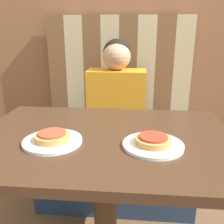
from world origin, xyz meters
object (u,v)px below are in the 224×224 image
person (117,92)px  plate_left (53,141)px  plate_right (153,145)px  pizza_left (52,136)px  pizza_right (153,140)px

person → plate_left: 0.77m
person → plate_right: 0.77m
person → pizza_left: person is taller
plate_right → pizza_left: size_ratio=1.69×
pizza_right → plate_left: bearing=180.0°
plate_right → pizza_left: (-0.37, 0.00, 0.02)m
person → plate_right: bearing=-76.1°
plate_left → pizza_left: pizza_left is taller
pizza_right → pizza_left: bearing=180.0°
person → plate_left: person is taller
pizza_right → plate_right: bearing=0.0°
person → pizza_left: size_ratio=4.92×
plate_right → pizza_right: (0.00, 0.00, 0.02)m
plate_left → pizza_right: pizza_right is taller
person → pizza_right: size_ratio=4.92×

